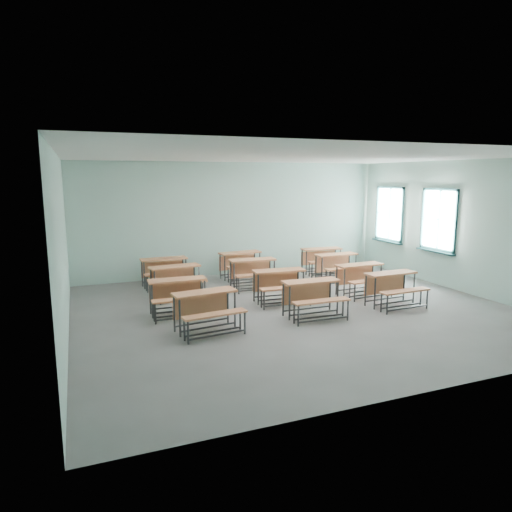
# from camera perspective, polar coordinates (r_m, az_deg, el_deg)

# --- Properties ---
(room) EXTENTS (9.04, 8.04, 3.24)m
(room) POSITION_cam_1_polar(r_m,az_deg,el_deg) (9.55, 5.56, 2.62)
(room) COLOR slate
(room) RESTS_ON ground
(desk_unit_r0c0) EXTENTS (1.26, 0.92, 0.73)m
(desk_unit_r0c0) POSITION_cam_1_polar(r_m,az_deg,el_deg) (8.38, -6.14, -6.16)
(desk_unit_r0c0) COLOR #C06E45
(desk_unit_r0c0) RESTS_ON ground
(desk_unit_r0c1) EXTENTS (1.19, 0.82, 0.73)m
(desk_unit_r0c1) POSITION_cam_1_polar(r_m,az_deg,el_deg) (9.26, 7.15, -4.62)
(desk_unit_r0c1) COLOR #C06E45
(desk_unit_r0c1) RESTS_ON ground
(desk_unit_r0c2) EXTENTS (1.21, 0.84, 0.73)m
(desk_unit_r0c2) POSITION_cam_1_polar(r_m,az_deg,el_deg) (10.38, 16.82, -3.38)
(desk_unit_r0c2) COLOR #C06E45
(desk_unit_r0c2) RESTS_ON ground
(desk_unit_r1c0) EXTENTS (1.19, 0.81, 0.73)m
(desk_unit_r1c0) POSITION_cam_1_polar(r_m,az_deg,el_deg) (9.45, -9.67, -4.40)
(desk_unit_r1c0) COLOR #C06E45
(desk_unit_r1c0) RESTS_ON ground
(desk_unit_r1c1) EXTENTS (1.22, 0.87, 0.73)m
(desk_unit_r1c1) POSITION_cam_1_polar(r_m,az_deg,el_deg) (10.23, 3.07, -3.15)
(desk_unit_r1c1) COLOR #C06E45
(desk_unit_r1c1) RESTS_ON ground
(desk_unit_r1c2) EXTENTS (1.22, 0.85, 0.73)m
(desk_unit_r1c2) POSITION_cam_1_polar(r_m,az_deg,el_deg) (11.16, 13.09, -2.29)
(desk_unit_r1c2) COLOR #C06E45
(desk_unit_r1c2) RESTS_ON ground
(desk_unit_r2c0) EXTENTS (1.26, 0.92, 0.73)m
(desk_unit_r2c0) POSITION_cam_1_polar(r_m,az_deg,el_deg) (10.82, -9.89, -2.56)
(desk_unit_r2c0) COLOR #C06E45
(desk_unit_r2c0) RESTS_ON ground
(desk_unit_r2c1) EXTENTS (1.20, 0.83, 0.73)m
(desk_unit_r2c1) POSITION_cam_1_polar(r_m,az_deg,el_deg) (11.51, -0.27, -1.65)
(desk_unit_r2c1) COLOR #C06E45
(desk_unit_r2c1) RESTS_ON ground
(desk_unit_r2c2) EXTENTS (1.19, 0.82, 0.73)m
(desk_unit_r2c2) POSITION_cam_1_polar(r_m,az_deg,el_deg) (12.50, 10.24, -0.89)
(desk_unit_r2c2) COLOR #C06E45
(desk_unit_r2c2) RESTS_ON ground
(desk_unit_r3c0) EXTENTS (1.20, 0.83, 0.73)m
(desk_unit_r3c0) POSITION_cam_1_polar(r_m,az_deg,el_deg) (11.90, -11.31, -1.47)
(desk_unit_r3c0) COLOR #C06E45
(desk_unit_r3c0) RESTS_ON ground
(desk_unit_r3c1) EXTENTS (1.25, 0.91, 0.73)m
(desk_unit_r3c1) POSITION_cam_1_polar(r_m,az_deg,el_deg) (12.61, -1.79, -0.64)
(desk_unit_r3c1) COLOR #C06E45
(desk_unit_r3c1) RESTS_ON ground
(desk_unit_r3c2) EXTENTS (1.23, 0.88, 0.73)m
(desk_unit_r3c2) POSITION_cam_1_polar(r_m,az_deg,el_deg) (13.41, 8.35, -0.10)
(desk_unit_r3c2) COLOR #C06E45
(desk_unit_r3c2) RESTS_ON ground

